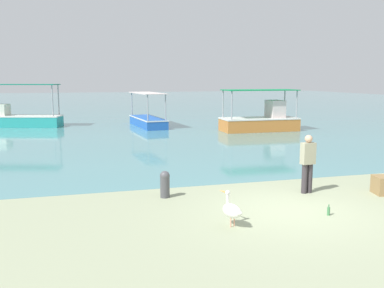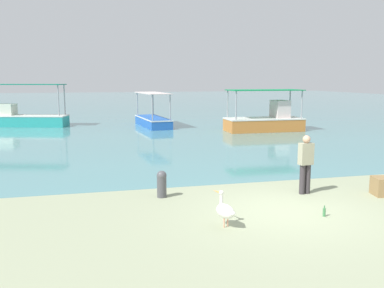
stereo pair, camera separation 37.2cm
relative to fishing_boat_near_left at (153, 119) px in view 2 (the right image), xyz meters
name	(u,v)px [view 2 (the right image)]	position (x,y,z in m)	size (l,w,h in m)	color
ground	(288,211)	(0.29, -19.69, -0.48)	(120.00, 120.00, 0.00)	#97A07D
harbor_water	(122,103)	(0.29, 28.31, -0.48)	(110.00, 90.00, 0.00)	teal
fishing_boat_near_left	(153,119)	(0.00, 0.00, 0.00)	(1.95, 5.11, 2.30)	blue
fishing_boat_outer	(21,117)	(-8.81, 2.21, 0.16)	(6.17, 3.13, 2.88)	teal
fishing_boat_center	(266,120)	(6.46, -4.33, 0.18)	(4.83, 2.04, 2.58)	orange
pelican	(225,210)	(-1.58, -20.35, -0.11)	(0.44, 0.79, 0.80)	#E0997A
mooring_bollard	(162,183)	(-2.53, -17.65, -0.08)	(0.28, 0.28, 0.75)	#47474C
fisherman_standing	(306,163)	(1.52, -18.28, 0.42)	(0.42, 0.26, 1.69)	#383236
glass_bottle	(324,212)	(0.96, -20.25, -0.38)	(0.07, 0.07, 0.27)	#3F7F4C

